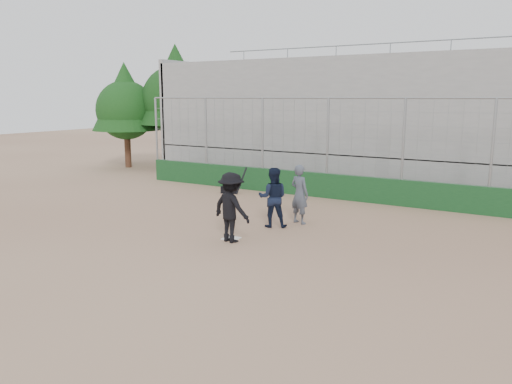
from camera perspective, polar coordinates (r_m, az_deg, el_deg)
The scene contains 10 objects.
ground at distance 14.49m, azimuth -2.84°, elevation -5.36°, with size 90.00×90.00×0.00m, color brown.
home_plate at distance 14.49m, azimuth -2.84°, elevation -5.32°, with size 0.44×0.44×0.02m, color white.
backstop at distance 20.36m, azimuth 8.08°, elevation 2.00°, with size 18.10×0.25×4.04m.
bleachers at distance 24.79m, azimuth 12.67°, elevation 7.97°, with size 20.25×6.70×6.98m.
tree_left at distance 29.34m, azimuth -9.11°, elevation 11.35°, with size 4.48×4.48×7.00m.
tree_right at distance 29.91m, azimuth -14.69°, elevation 9.91°, with size 3.84×3.84×6.00m.
batter_at_plate at distance 13.99m, azimuth -2.84°, elevation -1.76°, with size 1.41×0.99×2.10m.
catcher_crouched at distance 15.62m, azimuth 1.93°, elevation -1.78°, with size 1.13×1.04×1.26m.
umpire at distance 16.10m, azimuth 4.99°, elevation -0.58°, with size 0.70×0.46×1.73m, color #464D59.
equipment_bag at distance 21.28m, azimuth -3.08°, elevation 0.26°, with size 0.76×0.53×0.34m.
Camera 1 is at (7.71, -11.59, 4.02)m, focal length 35.00 mm.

